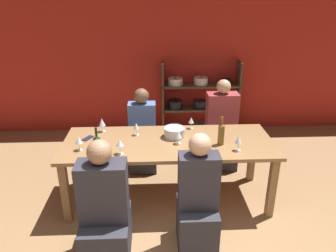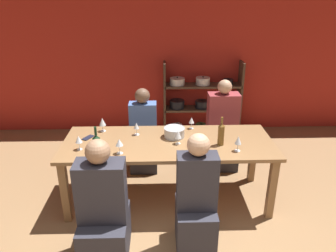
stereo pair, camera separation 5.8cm
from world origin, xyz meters
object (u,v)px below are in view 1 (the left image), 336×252
Objects in this scene: wine_glass_empty_d at (120,143)px; wine_glass_white_c at (191,121)px; dining_table at (168,148)px; wine_glass_empty_c at (178,134)px; mixing_bowl at (174,132)px; wine_bottle_dark at (97,146)px; person_near_b at (105,215)px; person_far_a at (220,135)px; wine_glass_white_a at (136,126)px; wine_glass_white_b at (79,140)px; wine_bottle_green at (221,133)px; wine_glass_empty_a at (238,140)px; cell_phone at (88,138)px; person_far_b at (143,139)px; shelf_unit at (198,104)px; wine_glass_empty_b at (102,122)px; person_near_a at (197,207)px.

wine_glass_white_c is at bearing 38.16° from wine_glass_empty_d.
wine_glass_empty_c is at bearing -30.42° from dining_table.
wine_bottle_dark is at bearing -149.57° from mixing_bowl.
wine_glass_empty_d is 0.75m from person_near_b.
person_near_b is at bearing 50.20° from person_far_a.
dining_table is 0.47m from wine_glass_white_a.
wine_glass_white_b is 0.13× the size of person_far_a.
wine_bottle_green reaches higher than wine_glass_empty_a.
wine_glass_white_c is at bearing 11.27° from cell_phone.
person_near_b reaches higher than cell_phone.
wine_glass_white_c is at bearing 121.02° from wine_bottle_green.
wine_bottle_dark is at bearing -145.26° from wine_glass_white_c.
person_far_b reaches higher than wine_bottle_dark.
cell_phone is (0.03, 0.29, -0.11)m from wine_glass_white_b.
wine_glass_white_a is at bearing -118.16° from shelf_unit.
wine_glass_white_c is 1.61m from person_near_b.
wine_glass_white_c is (1.05, 0.73, -0.03)m from wine_bottle_dark.
person_far_b is at bearing 79.32° from person_near_b.
wine_bottle_dark is (-0.74, -0.36, 0.22)m from dining_table.
person_far_a reaches higher than wine_bottle_dark.
wine_bottle_green is 1.36m from person_far_b.
cell_phone is at bearing 83.51° from wine_glass_white_b.
wine_glass_empty_d is (0.27, -0.60, 0.00)m from wine_glass_empty_b.
mixing_bowl is (0.08, 0.12, 0.15)m from dining_table.
wine_glass_white_b is at bearing -125.60° from shelf_unit.
person_near_a is (0.17, -0.93, -0.38)m from mixing_bowl.
dining_table is at bearing -106.70° from shelf_unit.
shelf_unit is at bearing 79.46° from wine_glass_white_c.
wine_glass_white_a is 0.95× the size of cell_phone.
wine_glass_white_c reaches higher than mixing_bowl.
wine_bottle_dark is 1.27m from wine_glass_white_c.
wine_glass_empty_d is 0.14× the size of person_far_b.
wine_bottle_green reaches higher than wine_glass_white_a.
dining_table is 0.21m from mixing_bowl.
mixing_bowl is at bearing 155.93° from wine_bottle_green.
dining_table is 14.63× the size of cell_phone.
wine_bottle_green is at bearing 135.09° from wine_glass_empty_a.
mixing_bowl is 0.21× the size of person_far_b.
person_near_b is at bearing -156.33° from wine_glass_empty_a.
person_near_b reaches higher than dining_table.
dining_table is 1.10m from person_near_b.
person_far_a is 1.08× the size of person_far_b.
wine_glass_empty_b is (-1.53, 0.58, -0.00)m from wine_glass_empty_a.
person_far_a reaches higher than dining_table.
wine_glass_empty_b is 0.15× the size of person_far_b.
wine_bottle_green is 0.97× the size of wine_bottle_dark.
wine_glass_empty_b is at bearing 162.98° from wine_bottle_green.
wine_bottle_green is 1.56m from wine_glass_white_b.
wine_glass_empty_a is at bearing 135.31° from person_far_b.
shelf_unit is at bearing 66.73° from person_near_b.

